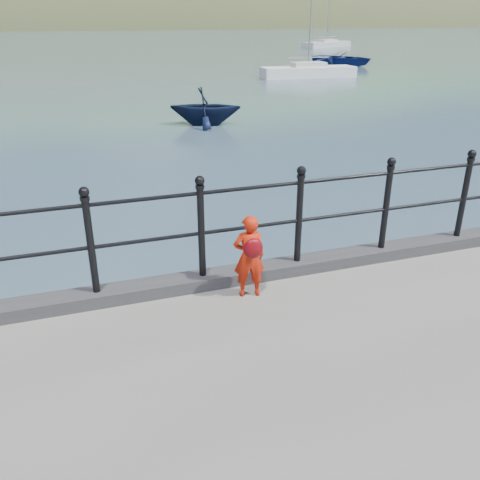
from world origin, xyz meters
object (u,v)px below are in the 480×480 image
object	(u,v)px
sailboat_near	(308,72)
sailboat_far	(326,44)
child	(249,256)
launch_blue	(342,59)
launch_navy	(205,106)
railing	(252,215)

from	to	relation	value
sailboat_near	sailboat_far	xyz separation A→B (m)	(18.15, 32.08, 0.00)
child	sailboat_far	world-z (taller)	sailboat_far
sailboat_near	sailboat_far	distance (m)	36.86
child	launch_blue	size ratio (longest dim) A/B	0.18
launch_navy	railing	bearing A→B (deg)	-171.82
child	launch_blue	bearing A→B (deg)	-111.04
railing	child	bearing A→B (deg)	-113.26
launch_blue	launch_navy	xyz separation A→B (m)	(-17.68, -21.08, 0.16)
launch_navy	sailboat_near	distance (m)	17.60
child	sailboat_near	world-z (taller)	sailboat_near
railing	launch_navy	bearing A→B (deg)	77.13
railing	launch_navy	xyz separation A→B (m)	(3.24, 14.20, -1.11)
railing	launch_blue	size ratio (longest dim) A/B	3.43
child	launch_navy	xyz separation A→B (m)	(3.40, 14.57, -0.78)
child	launch_navy	size ratio (longest dim) A/B	0.36
launch_blue	sailboat_far	size ratio (longest dim) A/B	0.48
launch_blue	launch_navy	bearing A→B (deg)	-163.40
railing	sailboat_far	world-z (taller)	sailboat_far
railing	launch_blue	world-z (taller)	railing
child	sailboat_far	xyz separation A→B (m)	(32.53, 60.40, -1.15)
launch_blue	sailboat_near	xyz separation A→B (m)	(-6.70, -7.34, -0.21)
child	sailboat_near	xyz separation A→B (m)	(14.39, 28.32, -1.15)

